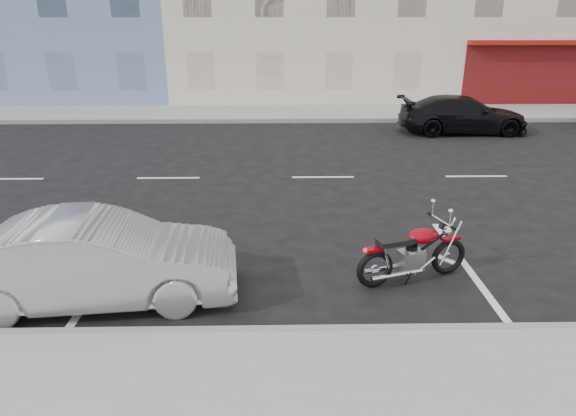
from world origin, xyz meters
The scene contains 7 objects.
ground centered at (0.00, 0.00, 0.00)m, with size 120.00×120.00×0.00m, color black.
sidewalk_far centered at (-5.00, 8.70, 0.07)m, with size 80.00×3.40×0.15m, color gray.
curb_near centered at (-5.00, -7.00, 0.08)m, with size 80.00×0.12×0.16m, color gray.
curb_far centered at (-5.00, 7.00, 0.08)m, with size 80.00×0.12×0.16m, color gray.
motorcycle centered at (-0.39, -5.26, 0.44)m, with size 1.88×0.85×0.97m.
sedan_silver centered at (-5.77, -5.99, 0.66)m, with size 1.39×3.98×1.31m, color #9B9EA3.
car_far centered at (3.33, 5.19, 0.64)m, with size 1.80×4.42×1.28m, color black.
Camera 1 is at (-3.14, -12.67, 4.00)m, focal length 32.00 mm.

